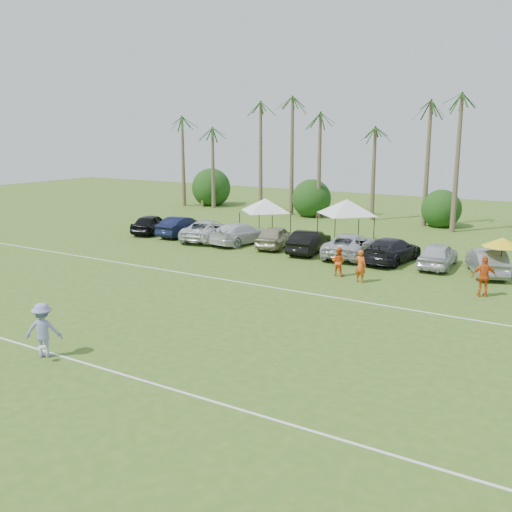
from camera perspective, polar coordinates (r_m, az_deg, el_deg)
The scene contains 29 objects.
field_lines at distance 26.96m, azimuth -11.21°, elevation -4.98°, with size 80.00×12.10×0.01m.
palm_tree_0 at distance 62.85m, azimuth -7.73°, elevation 11.87°, with size 2.40×2.40×8.90m.
palm_tree_1 at distance 59.82m, azimuth -3.94°, elevation 12.76°, with size 2.40×2.40×9.90m.
palm_tree_2 at distance 57.09m, azimuth 0.26°, elevation 13.68°, with size 2.40×2.40×10.90m.
palm_tree_3 at distance 55.14m, azimuth 3.93°, elevation 14.57°, with size 2.40×2.40×11.90m.
palm_tree_4 at distance 53.36m, azimuth 7.78°, elevation 11.79°, with size 2.40×2.40×8.90m.
palm_tree_5 at distance 51.86m, azimuth 11.94°, elevation 12.59°, with size 2.40×2.40×9.90m.
palm_tree_6 at distance 50.66m, azimuth 16.36°, elevation 13.35°, with size 2.40×2.40×10.90m.
palm_tree_7 at distance 49.76m, azimuth 20.99°, elevation 14.05°, with size 2.40×2.40×11.90m.
bush_tree_0 at distance 62.11m, azimuth -4.83°, elevation 6.68°, with size 4.00×4.00×4.00m.
bush_tree_1 at distance 55.44m, azimuth 6.13°, elevation 5.97°, with size 4.00×4.00×4.00m.
bush_tree_2 at distance 51.48m, azimuth 18.31°, elevation 4.92°, with size 4.00×4.00×4.00m.
sideline_player_a at distance 30.96m, azimuth 10.41°, elevation -0.99°, with size 0.65×0.43×1.78m, color #D75417.
sideline_player_b at distance 32.16m, azimuth 8.23°, elevation -0.56°, with size 0.78×0.61×1.61m, color #F3571B.
sideline_player_c at distance 29.94m, azimuth 21.85°, elevation -1.92°, with size 1.18×0.49×2.01m, color #DE5818.
canopy_tent_left at distance 42.86m, azimuth 0.95°, elevation 5.78°, with size 4.34×4.34×3.52m.
canopy_tent_right at distance 40.79m, azimuth 9.10°, elevation 5.62°, with size 4.67×4.67×3.79m.
market_umbrella at distance 33.17m, azimuth 23.44°, elevation 1.27°, with size 2.14×2.14×2.38m.
frisbee_player at distance 21.87m, azimuth -20.51°, elevation -6.95°, with size 1.49×1.35×2.00m.
parked_car_0 at distance 45.88m, azimuth -10.42°, elevation 3.18°, with size 1.79×4.46×1.52m, color black.
parked_car_1 at distance 44.33m, azimuth -7.45°, elevation 2.97°, with size 1.61×4.61×1.52m, color black.
parked_car_2 at distance 42.38m, azimuth -4.80°, elevation 2.59°, with size 2.52×5.47×1.52m, color silver.
parked_car_3 at distance 40.92m, azimuth -1.54°, elevation 2.28°, with size 2.13×5.24×1.52m, color silver.
parked_car_4 at distance 39.64m, azimuth 1.98°, elevation 1.95°, with size 1.79×4.46×1.52m, color tan.
parked_car_5 at distance 38.01m, azimuth 5.34°, elevation 1.45°, with size 1.61×4.61×1.52m, color black.
parked_car_6 at distance 37.15m, azimuth 9.38°, elevation 1.07°, with size 2.52×5.47×1.52m, color #B6B7BC.
parked_car_7 at distance 36.18m, azimuth 13.44°, elevation 0.59°, with size 2.13×5.24×1.52m, color black.
parked_car_8 at distance 35.48m, azimuth 17.73°, elevation 0.11°, with size 1.79×4.46×1.52m, color silver.
parked_car_9 at distance 34.67m, azimuth 22.07°, elevation -0.49°, with size 1.61×4.61×1.52m, color gray.
Camera 1 is at (17.65, -10.77, 7.96)m, focal length 40.00 mm.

